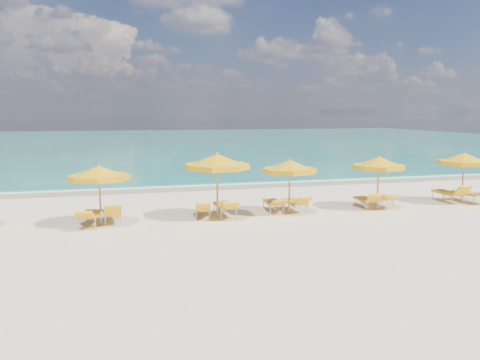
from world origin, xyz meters
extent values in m
plane|color=beige|center=(0.00, 0.00, 0.00)|extent=(120.00, 120.00, 0.00)
cube|color=#14735F|center=(0.00, 48.00, 0.00)|extent=(120.00, 80.00, 0.30)
cube|color=tan|center=(0.00, 7.40, 0.00)|extent=(120.00, 2.60, 0.01)
cube|color=white|center=(0.00, 8.20, 0.00)|extent=(120.00, 1.20, 0.03)
cube|color=white|center=(-6.00, 17.00, 0.00)|extent=(14.00, 0.36, 0.05)
cube|color=white|center=(8.00, 24.00, 0.00)|extent=(18.00, 0.30, 0.05)
cylinder|color=tan|center=(-5.73, -0.40, 1.08)|extent=(0.07, 0.07, 2.16)
cone|color=#ECA50C|center=(-5.73, -0.40, 1.98)|extent=(2.23, 2.23, 0.43)
cylinder|color=#ECA50C|center=(-5.73, -0.40, 1.77)|extent=(2.25, 2.25, 0.17)
sphere|color=tan|center=(-5.73, -0.40, 2.21)|extent=(0.10, 0.10, 0.10)
cylinder|color=tan|center=(-1.37, -0.29, 1.24)|extent=(0.08, 0.08, 2.47)
cone|color=#ECA50C|center=(-1.37, -0.29, 2.28)|extent=(3.36, 3.36, 0.49)
cylinder|color=#ECA50C|center=(-1.37, -0.29, 2.03)|extent=(3.38, 3.38, 0.20)
sphere|color=tan|center=(-1.37, -0.29, 2.53)|extent=(0.11, 0.11, 0.11)
cylinder|color=tan|center=(1.62, -0.22, 1.08)|extent=(0.07, 0.07, 2.16)
cone|color=#ECA50C|center=(1.62, -0.22, 1.98)|extent=(2.64, 2.64, 0.43)
cylinder|color=#ECA50C|center=(1.62, -0.22, 1.77)|extent=(2.66, 2.66, 0.17)
sphere|color=tan|center=(1.62, -0.22, 2.20)|extent=(0.10, 0.10, 0.10)
cylinder|color=tan|center=(5.67, -0.16, 1.09)|extent=(0.07, 0.07, 2.18)
cone|color=#ECA50C|center=(5.67, -0.16, 2.00)|extent=(2.75, 2.75, 0.44)
cylinder|color=#ECA50C|center=(5.67, -0.16, 1.79)|extent=(2.78, 2.78, 0.17)
sphere|color=tan|center=(5.67, -0.16, 2.22)|extent=(0.10, 0.10, 0.10)
cylinder|color=tan|center=(10.05, -0.03, 1.12)|extent=(0.07, 0.07, 2.24)
cone|color=#ECA50C|center=(10.05, -0.03, 2.06)|extent=(2.30, 2.30, 0.45)
cylinder|color=#ECA50C|center=(10.05, -0.03, 1.84)|extent=(2.32, 2.32, 0.18)
sphere|color=tan|center=(10.05, -0.03, 2.29)|extent=(0.10, 0.10, 0.10)
cube|color=#ECAA0E|center=(-6.09, -0.15, 0.39)|extent=(0.80, 1.44, 0.08)
cube|color=#ECAA0E|center=(-6.23, -1.09, 0.56)|extent=(0.69, 0.67, 0.40)
cube|color=#ECAA0E|center=(-5.36, 0.09, 0.37)|extent=(0.67, 1.34, 0.08)
cube|color=#ECAA0E|center=(-5.29, -0.77, 0.60)|extent=(0.61, 0.52, 0.49)
cube|color=#ECAA0E|center=(-1.89, 0.14, 0.36)|extent=(0.74, 1.31, 0.08)
cube|color=#ECAA0E|center=(-2.02, -0.68, 0.55)|extent=(0.62, 0.57, 0.43)
cube|color=#ECAA0E|center=(-0.99, 0.14, 0.41)|extent=(0.65, 1.44, 0.09)
cube|color=#ECAA0E|center=(-1.00, -0.87, 0.60)|extent=(0.65, 0.63, 0.43)
cube|color=#ECAA0E|center=(1.14, 0.45, 0.37)|extent=(0.66, 1.33, 0.08)
cube|color=#ECAA0E|center=(1.08, -0.46, 0.52)|extent=(0.62, 0.62, 0.35)
cube|color=#ECAA0E|center=(2.02, 0.34, 0.37)|extent=(0.66, 1.32, 0.08)
cube|color=#ECAA0E|center=(2.08, -0.53, 0.56)|extent=(0.61, 0.56, 0.43)
cube|color=#ECAA0E|center=(5.26, 0.14, 0.36)|extent=(0.63, 1.28, 0.08)
cube|color=#ECAA0E|center=(5.20, -0.69, 0.56)|extent=(0.58, 0.52, 0.45)
cube|color=#ECAA0E|center=(6.14, 0.33, 0.39)|extent=(0.85, 1.44, 0.08)
cube|color=#ECAA0E|center=(5.96, -0.61, 0.53)|extent=(0.71, 0.71, 0.35)
cube|color=#ECAA0E|center=(9.62, 0.41, 0.42)|extent=(0.66, 1.45, 0.09)
cube|color=#ECAA0E|center=(9.62, -0.55, 0.66)|extent=(0.65, 0.55, 0.55)
cube|color=#ECAA0E|center=(10.58, 0.23, 0.39)|extent=(0.72, 1.40, 0.08)
camera|label=1|loc=(-5.01, -17.77, 4.10)|focal=35.00mm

